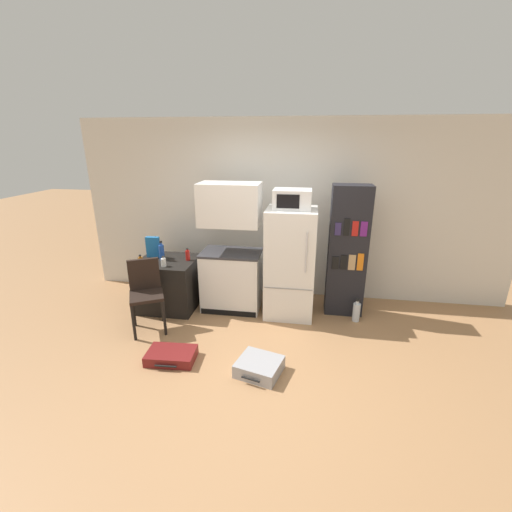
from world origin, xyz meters
name	(u,v)px	position (x,y,z in m)	size (l,w,h in m)	color
ground_plane	(257,367)	(0.00, 0.00, 0.00)	(24.00, 24.00, 0.00)	#A3754C
wall_back	(291,211)	(0.20, 2.00, 1.32)	(6.40, 0.10, 2.64)	silver
side_table	(169,283)	(-1.49, 1.23, 0.36)	(0.81, 0.75, 0.72)	black
kitchen_hutch	(231,254)	(-0.57, 1.33, 0.82)	(0.83, 0.55, 1.80)	white
refrigerator	(290,263)	(0.26, 1.29, 0.75)	(0.66, 0.64, 1.50)	white
microwave	(292,199)	(0.26, 1.29, 1.62)	(0.48, 0.35, 0.25)	silver
bookshelf	(347,252)	(1.02, 1.45, 0.90)	(0.51, 0.31, 1.80)	black
bottle_amber_beer	(141,262)	(-1.72, 0.92, 0.79)	(0.07, 0.07, 0.17)	brown
bottle_milk_white	(164,262)	(-1.43, 0.98, 0.78)	(0.07, 0.07, 0.14)	white
bottle_blue_soda	(162,252)	(-1.55, 1.23, 0.84)	(0.07, 0.07, 0.28)	#1E47A3
bottle_ketchup_red	(188,255)	(-1.19, 1.27, 0.79)	(0.06, 0.06, 0.18)	#AD1914
cereal_box	(153,247)	(-1.73, 1.33, 0.87)	(0.19, 0.07, 0.30)	#1E66A8
chair	(146,288)	(-1.52, 0.61, 0.56)	(0.54, 0.54, 0.92)	black
suitcase_large_flat	(171,356)	(-0.96, -0.03, 0.06)	(0.55, 0.39, 0.12)	maroon
suitcase_small_flat	(259,367)	(0.04, -0.09, 0.07)	(0.53, 0.50, 0.15)	#99999E
water_bottle_front	(356,312)	(1.18, 1.20, 0.14)	(0.10, 0.10, 0.33)	silver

